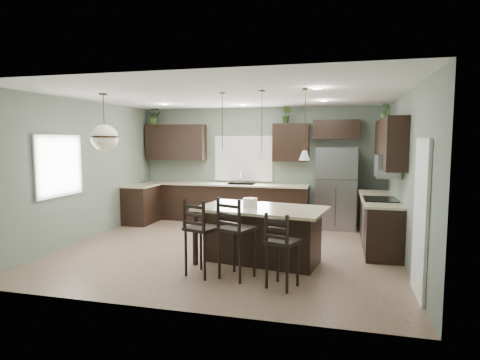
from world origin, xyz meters
name	(u,v)px	position (x,y,z in m)	size (l,w,h in m)	color
ground	(229,249)	(0.00, 0.00, 0.00)	(6.00, 6.00, 0.00)	#9E8466
pantry_door	(421,219)	(2.98, -1.55, 1.02)	(0.04, 0.82, 2.04)	white
window_back	(244,158)	(-0.40, 2.73, 1.55)	(1.35, 0.02, 1.00)	white
window_left	(58,166)	(-2.98, -0.80, 1.55)	(0.02, 1.10, 1.00)	white
left_return_cabs	(141,205)	(-2.70, 1.70, 0.45)	(0.60, 0.90, 0.90)	black
left_return_countertop	(141,185)	(-2.68, 1.70, 0.92)	(0.66, 0.96, 0.04)	beige
back_lower_cabs	(223,203)	(-0.85, 2.45, 0.45)	(4.20, 0.60, 0.90)	black
back_countertop	(223,184)	(-0.85, 2.43, 0.92)	(4.20, 0.66, 0.04)	beige
sink_inset	(241,184)	(-0.40, 2.43, 0.94)	(0.70, 0.45, 0.01)	gray
faucet	(240,178)	(-0.40, 2.40, 1.08)	(0.02, 0.02, 0.28)	silver
back_upper_left	(176,142)	(-2.15, 2.58, 1.95)	(1.55, 0.34, 0.90)	black
back_upper_right	(291,143)	(0.80, 2.58, 1.95)	(0.85, 0.34, 0.90)	black
fridge_header	(337,130)	(1.85, 2.58, 2.25)	(1.05, 0.34, 0.45)	black
right_lower_cabs	(379,223)	(2.70, 0.87, 0.45)	(0.60, 2.35, 0.90)	black
right_countertop	(379,198)	(2.68, 0.87, 0.92)	(0.66, 2.35, 0.04)	beige
cooktop	(380,199)	(2.68, 0.60, 0.94)	(0.58, 0.75, 0.02)	black
wall_oven_front	(363,225)	(2.40, 0.60, 0.45)	(0.01, 0.72, 0.60)	gray
right_upper_cabs	(390,143)	(2.83, 0.87, 1.95)	(0.34, 2.35, 0.90)	black
microwave	(387,166)	(2.78, 0.60, 1.55)	(0.40, 0.75, 0.40)	gray
refrigerator	(336,188)	(1.87, 2.31, 0.93)	(0.90, 0.74, 1.85)	gray
kitchen_island	(261,235)	(0.73, -0.68, 0.46)	(2.04, 1.16, 0.92)	black
serving_dish	(250,202)	(0.54, -0.65, 0.99)	(0.24, 0.24, 0.14)	white
bar_stool_left	(203,237)	(0.00, -1.48, 0.59)	(0.43, 0.43, 1.17)	black
bar_stool_center	(237,238)	(0.53, -1.48, 0.60)	(0.45, 0.45, 1.21)	black
bar_stool_right	(283,250)	(1.23, -1.70, 0.53)	(0.39, 0.39, 1.06)	black
pendant_left	(222,126)	(0.04, -0.56, 2.25)	(0.17, 0.17, 1.10)	white
pendant_center	(262,125)	(0.73, -0.68, 2.25)	(0.17, 0.17, 1.10)	white
pendant_right	(305,125)	(1.42, -0.79, 2.25)	(0.17, 0.17, 1.10)	white
chandelier	(104,122)	(-1.94, -0.92, 2.31)	(0.49, 0.49, 0.98)	#F7F3CA
plant_back_left	(154,117)	(-2.72, 2.55, 2.61)	(0.38, 0.33, 0.42)	#324E22
plant_back_right	(287,115)	(0.69, 2.55, 2.61)	(0.23, 0.18, 0.42)	#2E471F
plant_right_wall	(385,112)	(2.80, 1.53, 2.57)	(0.19, 0.19, 0.35)	#335B27
room_shell	(229,157)	(0.00, 0.00, 1.70)	(6.00, 6.00, 6.00)	slate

